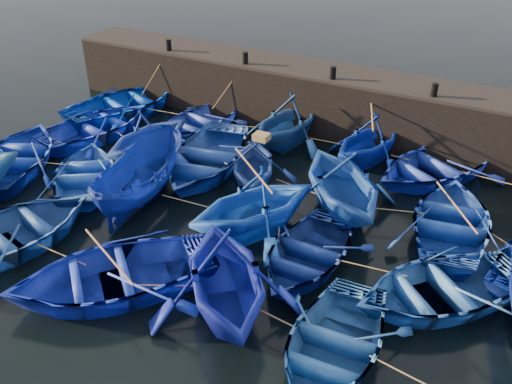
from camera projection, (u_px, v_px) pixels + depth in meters
The scene contains 31 objects.
ground at pixel (204, 261), 16.79m from camera, with size 120.00×120.00×0.00m, color black.
quay_wall at pixel (338, 104), 24.09m from camera, with size 26.00×2.50×2.50m, color black.
quay_top at pixel (341, 74), 23.42m from camera, with size 26.00×2.50×0.12m, color black.
bollard_0 at pixel (169, 45), 25.87m from camera, with size 0.24×0.24×0.50m, color black.
bollard_1 at pixel (245, 58), 24.23m from camera, with size 0.24×0.24×0.50m, color black.
bollard_2 at pixel (333, 73), 22.58m from camera, with size 0.24×0.24×0.50m, color black.
bollard_3 at pixel (435, 90), 20.94m from camera, with size 0.24×0.24×0.50m, color black.
boat_0 at pixel (125, 103), 25.89m from camera, with size 4.05×5.67×1.18m, color #002D94.
boat_1 at pixel (197, 120), 24.53m from camera, with size 3.19×4.46×0.93m, color #2640B0.
boat_2 at pixel (287, 121), 22.93m from camera, with size 3.58×4.16×2.19m, color navy.
boat_3 at pixel (369, 139), 21.64m from camera, with size 3.27×3.79×2.00m, color #082392.
boat_4 at pixel (434, 166), 20.79m from camera, with size 3.72×5.20×1.08m, color #1C34A6.
boat_6 at pixel (97, 125), 23.89m from camera, with size 3.70×5.17×1.07m, color #162DAE.
boat_7 at pixel (149, 136), 21.76m from camera, with size 3.47×4.03×2.12m, color #2042A6.
boat_8 at pixel (204, 156), 21.32m from camera, with size 4.09×5.71×1.19m, color #234BA9.
boat_9 at pixel (254, 163), 20.05m from camera, with size 3.17×3.68×1.94m, color navy.
boat_10 at pixel (343, 182), 18.32m from camera, with size 4.11×4.76×2.51m, color #1B4DB3.
boat_11 at pixel (453, 221), 17.65m from camera, with size 3.62×5.06×1.05m, color #173E97.
boat_13 at pixel (17, 156), 21.42m from camera, with size 3.83×5.35×1.11m, color navy.
boat_14 at pixel (85, 172), 20.50m from camera, with size 3.20×4.47×0.93m, color blue.
boat_15 at pixel (139, 178), 19.13m from camera, with size 1.88×4.98×1.93m, color navy.
boat_16 at pixel (253, 203), 17.38m from camera, with size 3.77×4.37×2.30m, color blue.
boat_17 at pixel (307, 253), 16.37m from camera, with size 3.21×4.49×0.93m, color navy.
boat_18 at pixel (440, 287), 14.97m from camera, with size 3.58×5.01×1.04m, color #245594.
boat_21 at pixel (9, 233), 17.04m from camera, with size 3.94×5.50×1.14m, color navy.
boat_22 at pixel (111, 274), 15.36m from camera, with size 4.03×5.64×1.17m, color #1327A6.
boat_23 at pixel (225, 276), 14.26m from camera, with size 4.03×4.67×2.46m, color #111F9D.
boat_24 at pixel (332, 344), 13.30m from camera, with size 3.27×4.57×0.95m, color #235A99.
wooden_crate at pixel (261, 137), 19.38m from camera, with size 0.53×0.43×0.23m, color olive.
mooring_ropes at pixel (283, 168), 19.94m from camera, with size 18.34×11.84×2.10m.
loose_oars at pixel (308, 180), 17.58m from camera, with size 9.80×12.64×1.31m.
Camera 1 is at (7.75, -11.05, 10.31)m, focal length 40.00 mm.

